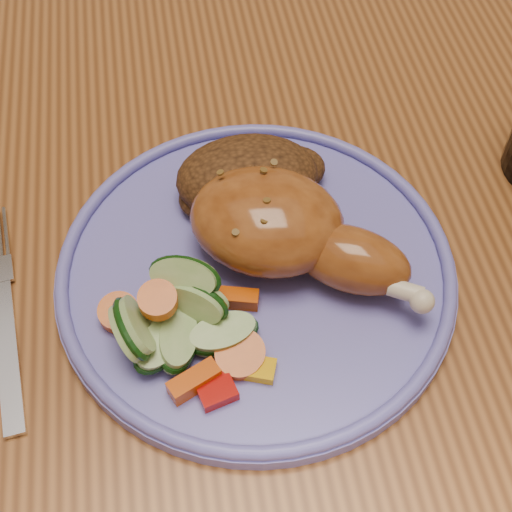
{
  "coord_description": "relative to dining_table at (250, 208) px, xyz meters",
  "views": [
    {
      "loc": [
        -0.06,
        -0.43,
        1.2
      ],
      "look_at": [
        -0.02,
        -0.14,
        0.78
      ],
      "focal_mm": 50.0,
      "sensor_mm": 36.0,
      "label": 1
    }
  ],
  "objects": [
    {
      "name": "vegetable_pile",
      "position": [
        -0.08,
        -0.18,
        0.11
      ],
      "size": [
        0.12,
        0.12,
        0.06
      ],
      "color": "#A50A05",
      "rests_on": "plate"
    },
    {
      "name": "ground",
      "position": [
        0.0,
        0.0,
        -0.67
      ],
      "size": [
        4.0,
        4.0,
        0.0
      ],
      "primitive_type": "plane",
      "color": "brown",
      "rests_on": "ground"
    },
    {
      "name": "plate_rim",
      "position": [
        -0.02,
        -0.14,
        0.1
      ],
      "size": [
        0.3,
        0.3,
        0.01
      ],
      "primitive_type": "torus",
      "color": "#625EBD",
      "rests_on": "plate"
    },
    {
      "name": "chicken_leg",
      "position": [
        0.01,
        -0.13,
        0.12
      ],
      "size": [
        0.18,
        0.15,
        0.06
      ],
      "color": "brown",
      "rests_on": "plate"
    },
    {
      "name": "fork",
      "position": [
        -0.2,
        -0.15,
        0.09
      ],
      "size": [
        0.04,
        0.17,
        0.0
      ],
      "color": "silver",
      "rests_on": "dining_table"
    },
    {
      "name": "rice_pilaf",
      "position": [
        -0.01,
        -0.06,
        0.11
      ],
      "size": [
        0.12,
        0.08,
        0.05
      ],
      "color": "#4B2A12",
      "rests_on": "plate"
    },
    {
      "name": "plate",
      "position": [
        -0.02,
        -0.14,
        0.09
      ],
      "size": [
        0.3,
        0.3,
        0.01
      ],
      "primitive_type": "cylinder",
      "color": "#625EBD",
      "rests_on": "dining_table"
    },
    {
      "name": "dining_table",
      "position": [
        0.0,
        0.0,
        0.0
      ],
      "size": [
        0.9,
        1.4,
        0.75
      ],
      "color": "brown",
      "rests_on": "ground"
    }
  ]
}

